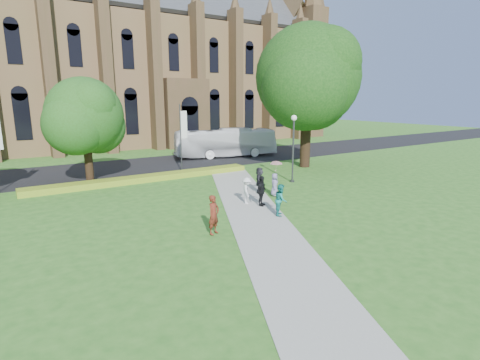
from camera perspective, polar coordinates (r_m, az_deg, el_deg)
ground at (r=20.42m, az=4.06°, el=-6.18°), size 160.00×160.00×0.00m
road at (r=37.82m, az=-14.65°, el=2.09°), size 160.00×10.00×0.02m
footpath at (r=21.17m, az=2.42°, el=-5.42°), size 15.58×28.54×0.04m
flower_hedge at (r=30.82m, az=-14.06°, el=0.26°), size 18.00×1.40×0.45m
cathedral at (r=59.59m, az=-12.30°, el=18.33°), size 52.60×18.25×28.00m
streetlamp at (r=29.33m, az=8.14°, el=5.99°), size 0.44×0.44×5.24m
large_tree at (r=36.24m, az=10.29°, el=15.13°), size 9.60×9.60×13.20m
street_tree_1 at (r=30.43m, az=-22.60°, el=9.05°), size 5.60×5.60×8.05m
banner_pole_0 at (r=33.71m, az=-8.86°, el=6.94°), size 0.70×0.10×6.00m
tour_coach at (r=42.19m, az=-2.16°, el=5.71°), size 11.75×5.15×3.19m
pedestrian_0 at (r=18.09m, az=-4.02°, el=-5.29°), size 0.83×0.71×1.93m
pedestrian_1 at (r=21.05m, az=6.26°, el=-3.00°), size 1.08×1.09×1.78m
pedestrian_2 at (r=23.25m, az=1.06°, el=-1.63°), size 1.04×1.23×1.65m
pedestrian_3 at (r=22.77m, az=3.27°, el=-1.68°), size 1.17×0.92×1.85m
pedestrian_4 at (r=25.25m, az=5.29°, el=-0.69°), size 0.88×0.86×1.53m
pedestrian_5 at (r=25.90m, az=2.98°, el=-0.02°), size 1.49×1.61×1.80m
parasol at (r=25.21m, az=5.51°, el=1.90°), size 0.86×0.86×0.72m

